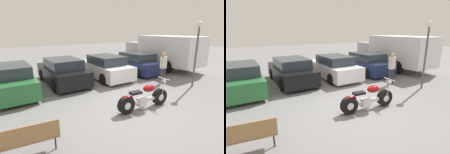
{
  "view_description": "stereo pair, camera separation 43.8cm",
  "coord_description": "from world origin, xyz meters",
  "views": [
    {
      "loc": [
        -4.19,
        -4.74,
        2.9
      ],
      "look_at": [
        0.07,
        1.59,
        0.85
      ],
      "focal_mm": 28.0,
      "sensor_mm": 36.0,
      "label": 1
    },
    {
      "loc": [
        -3.82,
        -4.97,
        2.9
      ],
      "look_at": [
        0.07,
        1.59,
        0.85
      ],
      "focal_mm": 28.0,
      "sensor_mm": 36.0,
      "label": 2
    }
  ],
  "objects": [
    {
      "name": "person_standing",
      "position": [
        3.43,
        1.51,
        1.04
      ],
      "size": [
        0.52,
        0.23,
        1.75
      ],
      "color": "#38383D",
      "rests_on": "ground_plane"
    },
    {
      "name": "lamp_post",
      "position": [
        4.31,
        0.23,
        2.31
      ],
      "size": [
        0.28,
        0.28,
        3.33
      ],
      "color": "#4C4C51",
      "rests_on": "ground_plane"
    },
    {
      "name": "parked_car_green",
      "position": [
        -3.75,
        4.31,
        0.66
      ],
      "size": [
        1.87,
        4.18,
        1.42
      ],
      "color": "#286B38",
      "rests_on": "ground_plane"
    },
    {
      "name": "parked_car_white",
      "position": [
        1.38,
        4.36,
        0.66
      ],
      "size": [
        1.87,
        4.18,
        1.42
      ],
      "color": "white",
      "rests_on": "ground_plane"
    },
    {
      "name": "motorcycle",
      "position": [
        0.21,
        -0.31,
        0.42
      ],
      "size": [
        2.28,
        0.62,
        1.07
      ],
      "color": "black",
      "rests_on": "ground_plane"
    },
    {
      "name": "parked_car_navy",
      "position": [
        3.94,
        4.41,
        0.66
      ],
      "size": [
        1.87,
        4.18,
        1.42
      ],
      "color": "#19234C",
      "rests_on": "ground_plane"
    },
    {
      "name": "delivery_truck",
      "position": [
        6.66,
        4.27,
        1.4
      ],
      "size": [
        2.36,
        6.18,
        2.49
      ],
      "color": "silver",
      "rests_on": "ground_plane"
    },
    {
      "name": "park_bench",
      "position": [
        -4.0,
        -0.79,
        0.55
      ],
      "size": [
        1.74,
        0.6,
        0.89
      ],
      "color": "#997047",
      "rests_on": "ground_plane"
    },
    {
      "name": "parked_car_black",
      "position": [
        -1.18,
        4.66,
        0.66
      ],
      "size": [
        1.87,
        4.18,
        1.42
      ],
      "color": "black",
      "rests_on": "ground_plane"
    },
    {
      "name": "ground_plane",
      "position": [
        0.0,
        0.0,
        0.0
      ],
      "size": [
        60.0,
        60.0,
        0.0
      ],
      "primitive_type": "plane",
      "color": "slate"
    }
  ]
}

